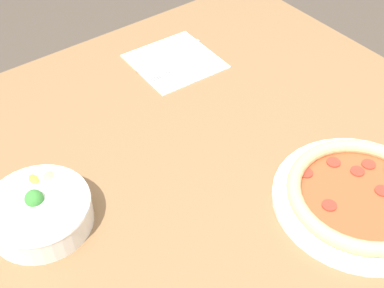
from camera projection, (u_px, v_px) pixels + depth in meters
dining_table at (252, 224)px, 1.03m from camera, size 1.26×1.07×0.74m
pizza at (361, 196)px, 0.94m from camera, size 0.31×0.31×0.04m
bowl at (39, 210)px, 0.90m from camera, size 0.18×0.18×0.07m
napkin at (175, 61)px, 1.27m from camera, size 0.20×0.20×0.00m
fork at (182, 65)px, 1.25m from camera, size 0.03×0.18×0.00m
knife at (172, 54)px, 1.28m from camera, size 0.03×0.19×0.01m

